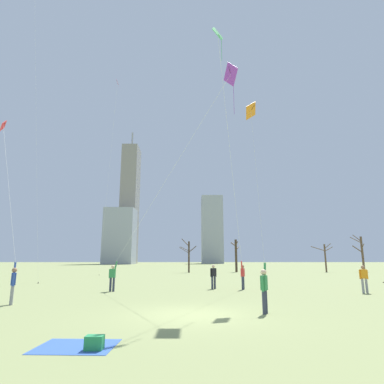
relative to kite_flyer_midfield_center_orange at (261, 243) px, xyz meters
The scene contains 17 objects.
ground_plane 4.05m from the kite_flyer_midfield_center_orange, 160.46° to the right, with size 400.00×400.00×0.00m, color #848E56.
kite_flyer_midfield_center_orange is the anchor object (origin of this frame).
kite_flyer_midfield_right_purple 9.19m from the kite_flyer_midfield_center_orange, 134.36° to the left, with size 7.83×5.41×12.84m.
kite_flyer_foreground_left_green 7.99m from the kite_flyer_midfield_center_orange, 87.89° to the left, with size 2.47×6.74×15.22m.
kite_flyer_foreground_right_red 11.56m from the kite_flyer_midfield_center_orange, behind, with size 4.10×4.41×10.62m.
bystander_strolling_midfield 10.18m from the kite_flyer_midfield_center_orange, 41.06° to the left, with size 0.51×0.23×1.62m.
bystander_watching_nearby 9.55m from the kite_flyer_midfield_center_orange, 98.51° to the left, with size 0.44×0.35×1.62m.
distant_kite_drifting_left_yellow 33.62m from the kite_flyer_midfield_center_orange, 142.55° to the left, with size 3.85×0.50×29.35m.
distant_kite_low_near_trees_pink 32.19m from the kite_flyer_midfield_center_orange, 118.05° to the left, with size 2.70×6.05×24.01m.
picnic_spot 8.10m from the kite_flyer_midfield_center_orange, 133.48° to the right, with size 1.85×1.46×0.31m.
bare_tree_far_right_edge 47.09m from the kite_flyer_midfield_center_orange, 57.95° to the left, with size 1.93×2.64×6.01m.
bare_tree_right_of_center 42.56m from the kite_flyer_midfield_center_orange, 64.55° to the left, with size 3.23×1.24×4.47m.
bare_tree_left_of_center 38.35m from the kite_flyer_midfield_center_orange, 83.86° to the left, with size 1.33×1.93×5.05m.
bare_tree_center 36.49m from the kite_flyer_midfield_center_orange, 95.32° to the left, with size 2.69×2.56×5.15m.
skyline_short_annex 135.11m from the kite_flyer_midfield_center_orange, 87.30° to the left, with size 9.60×11.37×30.44m.
skyline_slender_spire 120.68m from the kite_flyer_midfield_center_orange, 105.36° to the left, with size 11.70×10.75×22.03m.
skyline_mid_tower_right 136.43m from the kite_flyer_midfield_center_orange, 103.48° to the left, with size 7.02×11.76×61.18m.
Camera 1 is at (0.00, -12.45, 2.01)m, focal length 29.98 mm.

